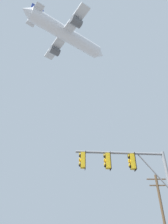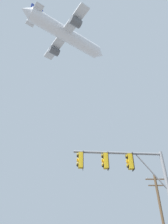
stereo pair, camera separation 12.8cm
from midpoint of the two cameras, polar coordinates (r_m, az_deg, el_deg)
name	(u,v)px [view 2 (the right image)]	position (r m, az deg, el deg)	size (l,w,h in m)	color
signal_pole_near	(131,175)	(12.40, 13.52, -17.03)	(5.46, 0.71, 6.48)	slate
utility_pole	(162,212)	(25.42, 21.43, -24.81)	(2.20, 0.28, 8.47)	brown
airplane	(67,35)	(62.52, -4.79, 20.88)	(24.17, 19.16, 7.45)	white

